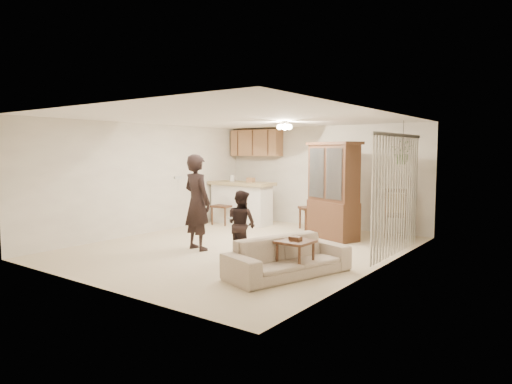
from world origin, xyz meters
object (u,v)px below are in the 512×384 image
Objects in this scene: chair_hutch_left at (311,216)px; child at (241,220)px; adult at (197,203)px; china_hutch at (333,191)px; sofa at (288,252)px; chair_hutch_right at (395,223)px; side_table at (295,257)px; chair_bar at (223,213)px.

child is at bearing -40.54° from chair_hutch_left.
chair_hutch_left is at bearing -91.57° from adult.
china_hutch is at bearing 3.99° from chair_hutch_left.
sofa is 0.91× the size of china_hutch.
chair_hutch_left is 1.96m from chair_hutch_right.
chair_hutch_left is (-1.73, 3.78, -0.03)m from sofa.
adult is at bearing -59.56° from chair_hutch_left.
child reaches higher than sofa.
chair_bar reaches higher than side_table.
chair_bar is (-2.68, 2.64, -0.37)m from child.
child is at bearing -172.49° from adult.
sofa is 1.74× the size of chair_bar.
sofa is 3.24m from china_hutch.
adult is 2.99m from china_hutch.
chair_bar is at bearing -49.04° from adult.
sofa is 4.08m from chair_hutch_right.
china_hutch is (-0.80, 3.07, 0.66)m from sofa.
adult reaches higher than chair_hutch_right.
side_table is 0.56× the size of chair_bar.
child is 2.26× the size of side_table.
adult reaches higher than chair_hutch_left.
chair_bar is 4.27m from chair_hutch_right.
adult is at bearing 169.08° from side_table.
side_table is at bearing -44.69° from chair_bar.
chair_bar is at bearing -6.54° from chair_hutch_right.
child is (1.10, -0.04, -0.22)m from adult.
sofa is 1.40m from child.
china_hutch is 3.47× the size of side_table.
adult reaches higher than sofa.
child reaches higher than chair_hutch_left.
chair_hutch_right is (0.21, 4.08, -0.06)m from sofa.
chair_bar is at bearing 69.81° from sofa.
china_hutch reaches higher than side_table.
child is 2.65m from china_hutch.
side_table is at bearing 169.52° from child.
adult reaches higher than chair_bar.
adult is 1.67× the size of chair_hutch_right.
chair_hutch_left is 1.09× the size of chair_hutch_right.
chair_hutch_right is at bearing -105.47° from child.
chair_bar is at bearing -37.53° from child.
chair_hutch_left is at bearing -10.71° from chair_hutch_right.
child reaches higher than side_table.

